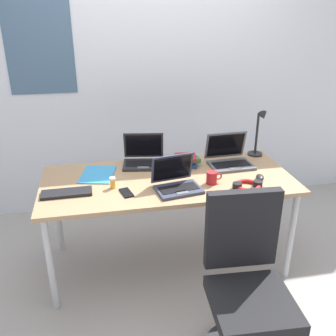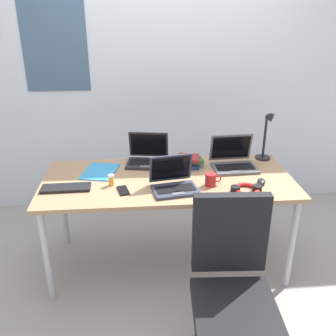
% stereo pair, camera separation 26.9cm
% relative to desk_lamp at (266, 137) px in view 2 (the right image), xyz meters
% --- Properties ---
extents(ground_plane, '(12.00, 12.00, 0.00)m').
position_rel_desk_lamp_xyz_m(ground_plane, '(-0.80, -0.28, -0.94)').
color(ground_plane, gray).
extents(wall_back, '(6.00, 0.13, 2.60)m').
position_rel_desk_lamp_xyz_m(wall_back, '(-0.80, 0.82, 0.36)').
color(wall_back, silver).
rests_on(wall_back, ground_plane).
extents(desk, '(1.80, 0.80, 0.74)m').
position_rel_desk_lamp_xyz_m(desk, '(-0.80, -0.28, -0.25)').
color(desk, '#9E7A56').
rests_on(desk, ground_plane).
extents(desk_lamp, '(0.12, 0.18, 0.40)m').
position_rel_desk_lamp_xyz_m(desk_lamp, '(0.00, 0.00, 0.00)').
color(desk_lamp, black).
rests_on(desk_lamp, desk).
extents(laptop_front_right, '(0.35, 0.30, 0.23)m').
position_rel_desk_lamp_xyz_m(laptop_front_right, '(-0.94, 0.02, -0.15)').
color(laptop_front_right, '#232326').
rests_on(laptop_front_right, desk).
extents(laptop_front_left, '(0.34, 0.30, 0.22)m').
position_rel_desk_lamp_xyz_m(laptop_front_left, '(-0.77, -0.45, -0.15)').
color(laptop_front_left, '#33384C').
rests_on(laptop_front_left, desk).
extents(laptop_by_keyboard, '(0.34, 0.29, 0.24)m').
position_rel_desk_lamp_xyz_m(laptop_by_keyboard, '(-0.28, -0.12, -0.15)').
color(laptop_by_keyboard, '#515459').
rests_on(laptop_by_keyboard, desk).
extents(external_keyboard, '(0.33, 0.13, 0.02)m').
position_rel_desk_lamp_xyz_m(external_keyboard, '(-1.51, -0.39, -0.19)').
color(external_keyboard, black).
rests_on(external_keyboard, desk).
extents(computer_mouse, '(0.08, 0.11, 0.03)m').
position_rel_desk_lamp_xyz_m(computer_mouse, '(-0.16, -0.42, -0.18)').
color(computer_mouse, black).
rests_on(computer_mouse, desk).
extents(cell_phone, '(0.09, 0.15, 0.01)m').
position_rel_desk_lamp_xyz_m(cell_phone, '(-1.12, -0.46, -0.19)').
color(cell_phone, black).
rests_on(cell_phone, desk).
extents(headphones, '(0.21, 0.18, 0.04)m').
position_rel_desk_lamp_xyz_m(headphones, '(-0.29, -0.53, -0.18)').
color(headphones, red).
rests_on(headphones, desk).
extents(pill_bottle, '(0.04, 0.04, 0.08)m').
position_rel_desk_lamp_xyz_m(pill_bottle, '(-1.20, -0.36, -0.16)').
color(pill_bottle, gold).
rests_on(pill_bottle, desk).
extents(book_stack, '(0.21, 0.17, 0.08)m').
position_rel_desk_lamp_xyz_m(book_stack, '(-0.62, -0.08, -0.15)').
color(book_stack, navy).
rests_on(book_stack, desk).
extents(paper_folder_mid_desk, '(0.29, 0.35, 0.01)m').
position_rel_desk_lamp_xyz_m(paper_folder_mid_desk, '(-1.30, -0.12, -0.19)').
color(paper_folder_mid_desk, '#338CC6').
rests_on(paper_folder_mid_desk, desk).
extents(coffee_mug, '(0.11, 0.08, 0.09)m').
position_rel_desk_lamp_xyz_m(coffee_mug, '(-0.51, -0.42, -0.15)').
color(coffee_mug, '#B21E23').
rests_on(coffee_mug, desk).
extents(office_chair, '(0.52, 0.55, 0.97)m').
position_rel_desk_lamp_xyz_m(office_chair, '(-0.52, -1.17, -0.54)').
color(office_chair, black).
rests_on(office_chair, ground_plane).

